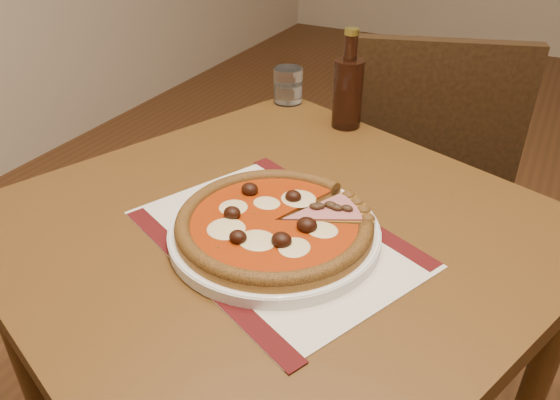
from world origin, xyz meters
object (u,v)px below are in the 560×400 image
at_px(chair_far, 422,168).
at_px(pizza, 274,222).
at_px(table, 275,271).
at_px(plate, 274,233).
at_px(water_glass, 288,85).
at_px(bottle, 348,90).

bearing_deg(chair_far, pizza, 68.40).
bearing_deg(table, plate, -61.54).
height_order(pizza, water_glass, water_glass).
bearing_deg(pizza, water_glass, 114.70).
xyz_separation_m(table, bottle, (-0.04, 0.40, 0.18)).
relative_size(chair_far, bottle, 4.31).
bearing_deg(water_glass, chair_far, 43.01).
bearing_deg(bottle, chair_far, 71.24).
relative_size(pizza, water_glass, 3.61).
height_order(water_glass, bottle, bottle).
relative_size(table, chair_far, 1.15).
xyz_separation_m(water_glass, bottle, (0.17, -0.07, 0.04)).
xyz_separation_m(plate, pizza, (-0.00, -0.00, 0.02)).
height_order(plate, pizza, pizza).
bearing_deg(pizza, plate, 48.87).
height_order(pizza, bottle, bottle).
relative_size(chair_far, pizza, 3.03).
height_order(table, pizza, pizza).
relative_size(table, plate, 3.23).
bearing_deg(chair_far, bottle, 53.64).
height_order(table, bottle, bottle).
bearing_deg(table, bottle, 95.35).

